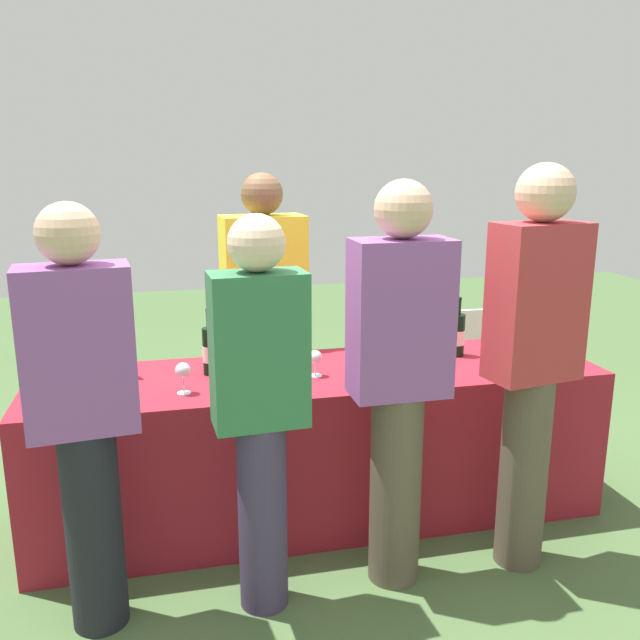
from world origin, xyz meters
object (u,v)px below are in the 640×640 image
Objects in this scene: wine_bottle_1 at (210,350)px; wine_bottle_3 at (457,334)px; wine_glass_2 at (315,358)px; server_pouring at (264,317)px; guest_3 at (533,354)px; wine_bottle_2 at (430,335)px; wine_glass_0 at (183,372)px; wine_glass_1 at (289,363)px; wine_bottle_0 at (118,354)px; menu_board at (458,362)px; guest_0 at (83,409)px; guest_2 at (399,373)px; guest_1 at (260,402)px; ice_bucket at (519,338)px; wine_glass_3 at (401,355)px.

wine_bottle_3 is at bearing 0.92° from wine_bottle_1.
server_pouring is (-0.14, 0.62, 0.06)m from wine_glass_2.
wine_bottle_2 is at bearing 90.86° from guest_3.
wine_glass_1 is (0.46, 0.01, 0.00)m from wine_glass_0.
wine_bottle_0 is 0.19× the size of server_pouring.
wine_bottle_0 is 2.41m from menu_board.
guest_0 reaches higher than wine_bottle_0.
guest_2 is (0.69, -0.66, 0.05)m from wine_bottle_1.
guest_1 is at bearing -141.83° from wine_bottle_2.
server_pouring is (-1.23, 0.53, 0.05)m from ice_bucket.
guest_0 is 1.75m from guest_3.
menu_board is at bearing 41.72° from wine_glass_1.
guest_3 reaches higher than wine_bottle_1.
wine_glass_3 is (0.87, -0.18, -0.03)m from wine_bottle_1.
menu_board is at bearing 30.72° from guest_0.
ice_bucket is at bearing -14.06° from wine_bottle_3.
guest_1 is at bearing -9.36° from guest_0.
wine_bottle_3 is at bearing -112.87° from menu_board.
wine_glass_3 is 0.07× the size of guest_3.
guest_2 is (1.18, 0.02, 0.04)m from guest_0.
ice_bucket is at bearing -16.44° from wine_bottle_2.
ice_bucket is 0.70m from guest_3.
guest_1 reaches higher than wine_bottle_1.
wine_bottle_1 reaches higher than wine_glass_2.
wine_glass_2 is (0.47, -0.14, -0.03)m from wine_bottle_1.
wine_glass_1 is 0.66× the size of ice_bucket.
wine_glass_2 is 1.78m from menu_board.
wine_glass_1 is 0.56m from guest_2.
guest_0 reaches higher than wine_bottle_1.
wine_glass_0 is 0.56m from guest_0.
wine_bottle_0 is 1.01× the size of wine_bottle_3.
guest_1 reaches higher than wine_bottle_3.
guest_1 reaches higher than ice_bucket.
wine_glass_2 is at bearing 173.93° from wine_glass_3.
guest_2 is at bearing -43.81° from wine_bottle_1.
wine_glass_3 is at bearing -10.49° from wine_bottle_0.
wine_bottle_0 reaches higher than wine_glass_1.
wine_bottle_2 is at bearing -119.70° from menu_board.
wine_glass_3 is 0.57× the size of ice_bucket.
ice_bucket is 2.14m from guest_0.
guest_0 reaches higher than wine_glass_2.
guest_1 is (-0.19, -1.18, -0.04)m from server_pouring.
server_pouring reaches higher than guest_0.
menu_board is at bearing 80.31° from ice_bucket.
server_pouring is at bearing 77.13° from guest_1.
wine_bottle_3 is at bearing 11.61° from wine_glass_2.
wine_glass_0 reaches higher than wine_glass_3.
guest_0 reaches higher than wine_bottle_3.
wine_bottle_1 is at bearing 168.18° from wine_glass_3.
wine_glass_3 is 0.64m from guest_3.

